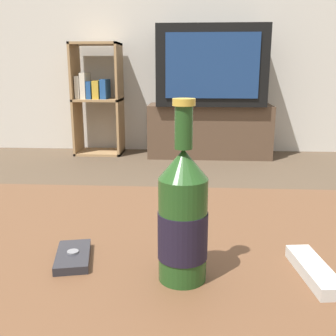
# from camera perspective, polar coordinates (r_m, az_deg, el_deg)

# --- Properties ---
(back_wall) EXTENTS (8.00, 0.05, 2.60)m
(back_wall) POSITION_cam_1_polar(r_m,az_deg,el_deg) (3.68, 2.13, 22.98)
(back_wall) COLOR beige
(back_wall) RESTS_ON ground_plane
(coffee_table) EXTENTS (1.11, 0.85, 0.42)m
(coffee_table) POSITION_cam_1_polar(r_m,az_deg,el_deg) (0.72, -5.68, -16.81)
(coffee_table) COLOR brown
(coffee_table) RESTS_ON ground_plane
(tv_stand) EXTENTS (1.04, 0.37, 0.44)m
(tv_stand) POSITION_cam_1_polar(r_m,az_deg,el_deg) (3.42, 6.00, 5.43)
(tv_stand) COLOR #4C3828
(tv_stand) RESTS_ON ground_plane
(television) EXTENTS (0.88, 0.47, 0.63)m
(television) POSITION_cam_1_polar(r_m,az_deg,el_deg) (3.37, 6.25, 14.50)
(television) COLOR black
(television) RESTS_ON tv_stand
(bookshelf) EXTENTS (0.41, 0.30, 0.95)m
(bookshelf) POSITION_cam_1_polar(r_m,az_deg,el_deg) (3.53, -10.38, 10.23)
(bookshelf) COLOR #99754C
(bookshelf) RESTS_ON ground_plane
(beer_bottle) EXTENTS (0.08, 0.08, 0.28)m
(beer_bottle) POSITION_cam_1_polar(r_m,az_deg,el_deg) (0.59, 2.16, -7.28)
(beer_bottle) COLOR #1E4219
(beer_bottle) RESTS_ON coffee_table
(cell_phone) EXTENTS (0.08, 0.11, 0.02)m
(cell_phone) POSITION_cam_1_polar(r_m,az_deg,el_deg) (0.70, -13.60, -12.36)
(cell_phone) COLOR #232328
(cell_phone) RESTS_ON coffee_table
(remote_control) EXTENTS (0.06, 0.15, 0.02)m
(remote_control) POSITION_cam_1_polar(r_m,az_deg,el_deg) (0.67, 20.40, -13.77)
(remote_control) COLOR beige
(remote_control) RESTS_ON coffee_table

